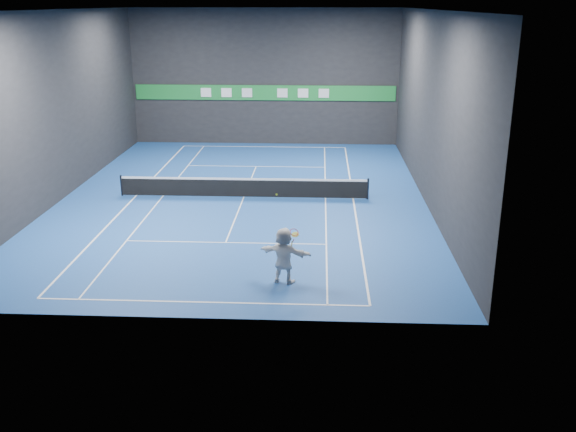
{
  "coord_description": "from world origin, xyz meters",
  "views": [
    {
      "loc": [
        3.78,
        -30.72,
        9.33
      ],
      "look_at": [
        2.6,
        -7.33,
        1.5
      ],
      "focal_mm": 40.0,
      "sensor_mm": 36.0,
      "label": 1
    }
  ],
  "objects_px": {
    "player": "(284,255)",
    "tennis_ball": "(277,195)",
    "tennis_racket": "(294,234)",
    "tennis_net": "(244,187)"
  },
  "relations": [
    {
      "from": "tennis_ball",
      "to": "tennis_racket",
      "type": "xyz_separation_m",
      "value": [
        0.6,
        -0.18,
        -1.35
      ]
    },
    {
      "from": "tennis_net",
      "to": "tennis_racket",
      "type": "height_order",
      "value": "tennis_racket"
    },
    {
      "from": "tennis_ball",
      "to": "tennis_net",
      "type": "xyz_separation_m",
      "value": [
        -2.34,
        9.94,
        -2.59
      ]
    },
    {
      "from": "player",
      "to": "tennis_racket",
      "type": "distance_m",
      "value": 0.85
    },
    {
      "from": "tennis_ball",
      "to": "tennis_net",
      "type": "height_order",
      "value": "tennis_ball"
    },
    {
      "from": "tennis_net",
      "to": "player",
      "type": "bearing_deg",
      "value": -75.65
    },
    {
      "from": "tennis_net",
      "to": "tennis_racket",
      "type": "bearing_deg",
      "value": -73.77
    },
    {
      "from": "player",
      "to": "tennis_ball",
      "type": "distance_m",
      "value": 2.15
    },
    {
      "from": "tennis_ball",
      "to": "tennis_net",
      "type": "bearing_deg",
      "value": 103.26
    },
    {
      "from": "player",
      "to": "tennis_ball",
      "type": "xyz_separation_m",
      "value": [
        -0.26,
        0.23,
        2.13
      ]
    }
  ]
}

